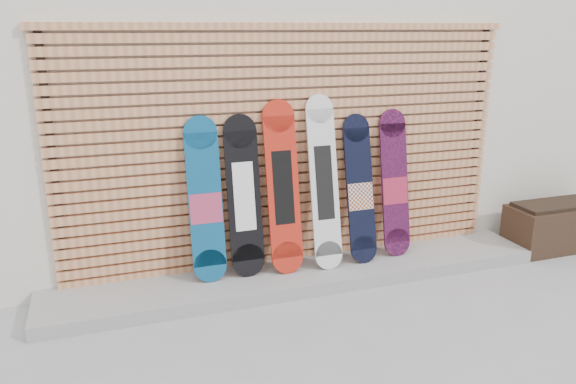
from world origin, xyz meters
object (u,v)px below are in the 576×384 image
at_px(snowboard_5, 395,184).
at_px(snowboard_3, 324,183).
at_px(snowboard_0, 205,201).
at_px(snowboard_2, 283,188).
at_px(snowboard_4, 360,190).
at_px(snowboard_1, 244,196).
at_px(planter_box, 559,225).

bearing_deg(snowboard_5, snowboard_3, -177.25).
distance_m(snowboard_0, snowboard_2, 0.70).
bearing_deg(snowboard_4, snowboard_0, 178.67).
height_order(snowboard_0, snowboard_2, snowboard_2).
height_order(snowboard_2, snowboard_4, snowboard_2).
xyz_separation_m(snowboard_2, snowboard_4, (0.76, -0.01, -0.09)).
xyz_separation_m(snowboard_1, snowboard_2, (0.35, -0.03, 0.06)).
bearing_deg(snowboard_0, snowboard_3, -2.29).
xyz_separation_m(planter_box, snowboard_0, (-3.70, 0.23, 0.57)).
relative_size(snowboard_0, snowboard_5, 1.02).
height_order(planter_box, snowboard_0, snowboard_0).
xyz_separation_m(planter_box, snowboard_5, (-1.87, 0.22, 0.56)).
distance_m(snowboard_2, snowboard_3, 0.39).
xyz_separation_m(snowboard_1, snowboard_5, (1.49, -0.01, -0.02)).
xyz_separation_m(planter_box, snowboard_3, (-2.62, 0.19, 0.65)).
distance_m(snowboard_2, snowboard_4, 0.76).
relative_size(snowboard_0, snowboard_2, 0.93).
height_order(snowboard_1, snowboard_3, snowboard_3).
height_order(snowboard_0, snowboard_3, snowboard_3).
relative_size(planter_box, snowboard_0, 0.79).
bearing_deg(snowboard_5, planter_box, -6.78).
xyz_separation_m(snowboard_2, snowboard_5, (1.14, 0.02, -0.08)).
bearing_deg(snowboard_0, snowboard_4, -1.33).
relative_size(snowboard_2, snowboard_3, 0.98).
height_order(snowboard_0, snowboard_1, snowboard_0).
bearing_deg(snowboard_5, snowboard_0, 179.77).
bearing_deg(snowboard_1, snowboard_0, -179.72).
bearing_deg(planter_box, snowboard_0, 176.45).
xyz_separation_m(snowboard_1, snowboard_4, (1.11, -0.04, -0.04)).
bearing_deg(snowboard_4, snowboard_1, 178.17).
height_order(planter_box, snowboard_3, snowboard_3).
distance_m(planter_box, snowboard_4, 2.32).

